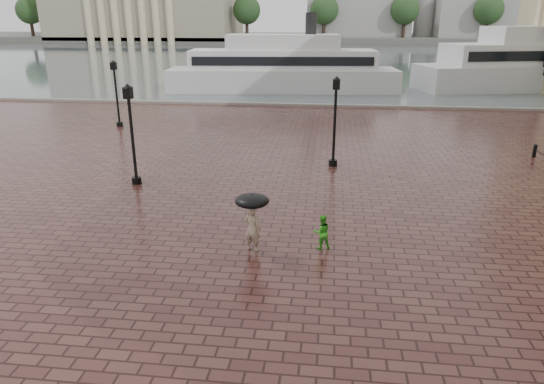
# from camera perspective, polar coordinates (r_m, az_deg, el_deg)

# --- Properties ---
(ground) EXTENTS (300.00, 300.00, 0.00)m
(ground) POSITION_cam_1_polar(r_m,az_deg,el_deg) (12.87, -6.87, -14.37)
(ground) COLOR #3A1C1A
(ground) RESTS_ON ground
(harbour_water) EXTENTS (240.00, 240.00, 0.00)m
(harbour_water) POSITION_cam_1_polar(r_m,az_deg,el_deg) (102.61, 5.51, 15.64)
(harbour_water) COLOR #455054
(harbour_water) RESTS_ON ground
(quay_edge) EXTENTS (80.00, 0.60, 0.30)m
(quay_edge) POSITION_cam_1_polar(r_m,az_deg,el_deg) (43.01, 3.15, 10.09)
(quay_edge) COLOR slate
(quay_edge) RESTS_ON ground
(far_shore) EXTENTS (300.00, 60.00, 2.00)m
(far_shore) POSITION_cam_1_polar(r_m,az_deg,el_deg) (170.45, 6.22, 17.55)
(far_shore) COLOR #4C4C47
(far_shore) RESTS_ON ground
(distant_skyline) EXTENTS (102.50, 22.00, 33.00)m
(distant_skyline) POSITION_cam_1_polar(r_m,az_deg,el_deg) (166.64, 24.03, 18.93)
(distant_skyline) COLOR gray
(distant_skyline) RESTS_ON ground
(far_trees) EXTENTS (188.00, 8.00, 13.50)m
(far_trees) POSITION_cam_1_polar(r_m,az_deg,el_deg) (148.36, 6.19, 20.50)
(far_trees) COLOR #2D2119
(far_trees) RESTS_ON ground
(street_lamps) EXTENTS (15.44, 12.44, 4.40)m
(street_lamps) POSITION_cam_1_polar(r_m,az_deg,el_deg) (27.23, -9.91, 9.16)
(street_lamps) COLOR black
(street_lamps) RESTS_ON ground
(adult_pedestrian) EXTENTS (0.64, 0.52, 1.53)m
(adult_pedestrian) POSITION_cam_1_polar(r_m,az_deg,el_deg) (15.76, -2.32, -4.32)
(adult_pedestrian) COLOR gray
(adult_pedestrian) RESTS_ON ground
(child_pedestrian) EXTENTS (0.68, 0.59, 1.18)m
(child_pedestrian) POSITION_cam_1_polar(r_m,az_deg,el_deg) (16.02, 5.89, -4.71)
(child_pedestrian) COLOR green
(child_pedestrian) RESTS_ON ground
(ferry_near) EXTENTS (24.07, 7.78, 7.76)m
(ferry_near) POSITION_cam_1_polar(r_m,az_deg,el_deg) (51.93, 1.27, 14.37)
(ferry_near) COLOR #B9B9B9
(ferry_near) RESTS_ON ground
(ferry_far) EXTENTS (27.60, 12.94, 8.80)m
(ferry_far) POSITION_cam_1_polar(r_m,az_deg,el_deg) (60.84, 29.32, 13.03)
(ferry_far) COLOR #B9B9B9
(ferry_far) RESTS_ON ground
(umbrella) EXTENTS (1.10, 1.10, 1.10)m
(umbrella) POSITION_cam_1_polar(r_m,az_deg,el_deg) (15.39, -2.37, -1.04)
(umbrella) COLOR black
(umbrella) RESTS_ON ground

